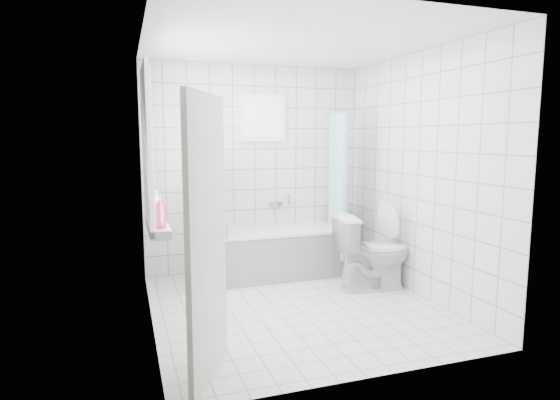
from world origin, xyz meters
name	(u,v)px	position (x,y,z in m)	size (l,w,h in m)	color
ground	(295,307)	(0.00, 0.00, 0.00)	(3.00, 3.00, 0.00)	white
ceiling	(296,41)	(0.00, 0.00, 2.60)	(3.00, 3.00, 0.00)	white
wall_back	(255,169)	(0.00, 1.50, 1.30)	(2.80, 0.02, 2.60)	white
wall_front	(373,198)	(0.00, -1.50, 1.30)	(2.80, 0.02, 2.60)	white
wall_left	(147,183)	(-1.40, 0.00, 1.30)	(0.02, 3.00, 2.60)	white
wall_right	(418,175)	(1.40, 0.00, 1.30)	(0.02, 3.00, 2.60)	white
window_left	(150,149)	(-1.35, 0.30, 1.60)	(0.01, 0.90, 1.40)	white
window_back	(263,118)	(0.10, 1.46, 1.95)	(0.50, 0.01, 0.50)	white
window_sill	(157,226)	(-1.31, 0.30, 0.86)	(0.18, 1.02, 0.08)	white
door	(207,240)	(-1.07, -1.12, 1.00)	(0.04, 0.80, 2.00)	silver
bathtub	(276,252)	(0.16, 1.12, 0.29)	(1.65, 0.77, 0.58)	white
partition_wall	(204,220)	(-0.73, 1.07, 0.75)	(0.15, 0.85, 1.50)	white
tiled_ledge	(337,243)	(1.12, 1.38, 0.28)	(0.40, 0.24, 0.55)	white
toilet	(373,252)	(1.03, 0.26, 0.43)	(0.48, 0.84, 0.86)	white
curtain_rod	(335,113)	(0.93, 1.10, 2.00)	(0.02, 0.02, 0.80)	silver
shower_curtain	(338,186)	(0.93, 0.97, 1.10)	(0.14, 0.48, 1.78)	#4BC6DC
tub_faucet	(275,203)	(0.26, 1.46, 0.85)	(0.18, 0.06, 0.06)	silver
sill_bottles	(158,208)	(-1.30, 0.26, 1.04)	(0.15, 0.76, 0.30)	#BC5E9B
ledge_bottles	(336,215)	(1.09, 1.37, 0.67)	(0.17, 0.18, 0.25)	#EC1B3E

